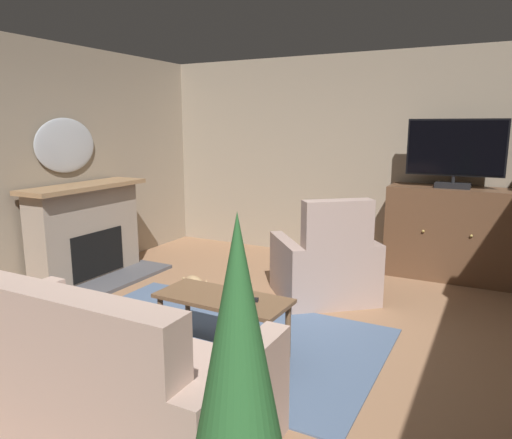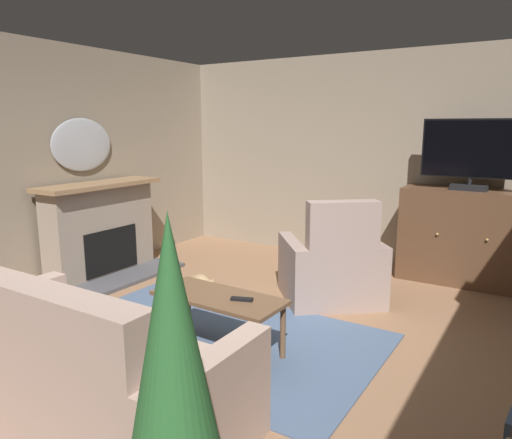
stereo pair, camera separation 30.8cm
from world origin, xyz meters
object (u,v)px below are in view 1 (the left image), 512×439
television (455,152)px  wall_mirror_oval (66,145)px  coffee_table (223,304)px  tv_remote (247,299)px  sofa_floral (97,381)px  armchair_by_fireplace (325,267)px  tv_cabinet (449,235)px  potted_plant_tall_palm_by_window (239,435)px  cat (196,285)px  fireplace (88,235)px

television → wall_mirror_oval: bearing=-154.0°
television → coffee_table: television is taller
coffee_table → tv_remote: bearing=1.3°
sofa_floral → armchair_by_fireplace: bearing=80.9°
tv_cabinet → tv_remote: bearing=-111.6°
wall_mirror_oval → coffee_table: wall_mirror_oval is taller
armchair_by_fireplace → potted_plant_tall_palm_by_window: (0.87, -3.34, 0.48)m
sofa_floral → cat: size_ratio=3.40×
tv_cabinet → sofa_floral: size_ratio=0.71×
tv_cabinet → coffee_table: (-1.34, -2.87, -0.10)m
tv_remote → potted_plant_tall_palm_by_window: 2.08m
cat → television: bearing=37.5°
television → coffee_table: (-1.34, -2.81, -1.07)m
tv_remote → cat: 1.62m
cat → coffee_table: bearing=-46.6°
armchair_by_fireplace → fireplace: bearing=-166.3°
wall_mirror_oval → coffee_table: bearing=-18.6°
fireplace → sofa_floral: fireplace is taller
tv_remote → sofa_floral: sofa_floral is taller
fireplace → cat: bearing=6.3°
television → armchair_by_fireplace: bearing=-129.0°
fireplace → wall_mirror_oval: size_ratio=1.86×
coffee_table → potted_plant_tall_palm_by_window: bearing=-57.1°
fireplace → tv_remote: size_ratio=9.22×
wall_mirror_oval → tv_remote: bearing=-17.2°
tv_cabinet → potted_plant_tall_palm_by_window: (-0.17, -4.68, 0.30)m
television → coffee_table: bearing=-115.5°
tv_cabinet → sofa_floral: tv_cabinet is taller
fireplace → armchair_by_fireplace: fireplace is taller
fireplace → tv_remote: bearing=-18.7°
fireplace → television: bearing=27.5°
tv_cabinet → potted_plant_tall_palm_by_window: size_ratio=0.91×
television → armchair_by_fireplace: size_ratio=0.82×
fireplace → wall_mirror_oval: wall_mirror_oval is taller
coffee_table → armchair_by_fireplace: size_ratio=0.83×
coffee_table → tv_remote: (0.21, 0.00, 0.07)m
tv_cabinet → coffee_table: tv_cabinet is taller
potted_plant_tall_palm_by_window → cat: 3.64m
coffee_table → potted_plant_tall_palm_by_window: (1.17, -1.82, 0.40)m
armchair_by_fireplace → tv_cabinet: bearing=52.1°
tv_remote → armchair_by_fireplace: bearing=66.8°
sofa_floral → wall_mirror_oval: bearing=140.4°
tv_cabinet → potted_plant_tall_palm_by_window: 4.70m
wall_mirror_oval → cat: bearing=5.3°
fireplace → coffee_table: 2.53m
armchair_by_fireplace → tv_remote: bearing=-93.3°
coffee_table → cat: size_ratio=1.84×
fireplace → armchair_by_fireplace: bearing=13.7°
tv_cabinet → cat: bearing=-141.7°
wall_mirror_oval → television: bearing=26.0°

